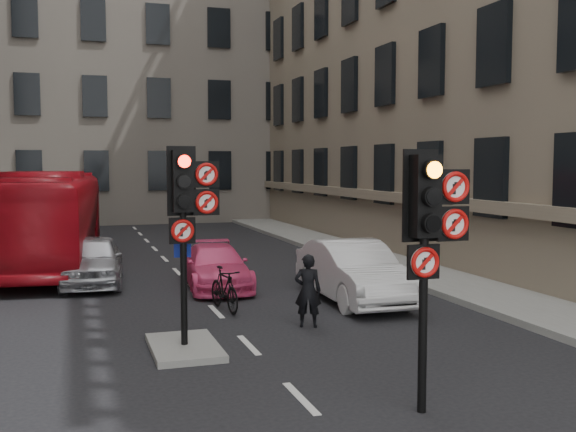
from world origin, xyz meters
TOP-DOWN VIEW (x-y plane):
  - pavement_right at (7.20, 12.00)m, footprint 3.00×50.00m
  - centre_island at (-1.20, 5.00)m, footprint 1.20×2.00m
  - building_far at (0.00, 38.00)m, footprint 30.00×14.00m
  - signal_near at (1.49, 0.99)m, footprint 0.91×0.40m
  - signal_far at (-1.11, 4.99)m, footprint 0.91×0.40m
  - car_silver at (-2.58, 12.44)m, footprint 1.95×4.17m
  - car_white at (3.44, 8.11)m, footprint 1.66×4.53m
  - car_pink at (0.60, 10.93)m, footprint 1.83×4.08m
  - bus_red at (-3.81, 16.33)m, footprint 3.55×11.45m
  - motorcycle at (0.21, 8.05)m, footprint 0.71×1.72m
  - motorcyclist at (1.52, 6.00)m, footprint 0.65×0.54m
  - info_sign at (-1.18, 5.25)m, footprint 0.31×0.12m

SIDE VIEW (x-z plane):
  - centre_island at x=-1.20m, z-range 0.00..0.12m
  - pavement_right at x=7.20m, z-range 0.00..0.16m
  - motorcycle at x=0.21m, z-range 0.00..1.00m
  - car_pink at x=0.60m, z-range 0.00..1.16m
  - car_silver at x=-2.58m, z-range 0.00..1.38m
  - car_white at x=3.44m, z-range 0.00..1.48m
  - motorcyclist at x=1.52m, z-range 0.00..1.52m
  - info_sign at x=-1.18m, z-range 0.38..2.19m
  - bus_red at x=-3.81m, z-range 0.00..3.14m
  - signal_near at x=1.49m, z-range 0.79..4.37m
  - signal_far at x=-1.11m, z-range 0.91..4.49m
  - building_far at x=0.00m, z-range 0.00..20.00m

